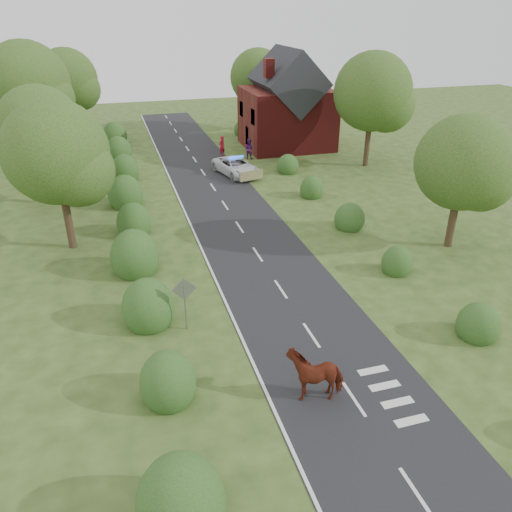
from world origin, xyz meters
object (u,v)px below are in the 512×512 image
object	(u,v)px
road_sign	(185,296)
police_van	(236,167)
cow	(315,375)
pedestrian_red	(222,146)
pedestrian_purple	(249,149)

from	to	relation	value
road_sign	police_van	bearing A→B (deg)	69.99
cow	pedestrian_red	xyz separation A→B (m)	(3.93, 31.82, 0.12)
pedestrian_red	pedestrian_purple	size ratio (longest dim) A/B	0.99
pedestrian_red	pedestrian_purple	xyz separation A→B (m)	(2.11, -1.71, 0.01)
cow	police_van	xyz separation A→B (m)	(3.73, 25.86, -0.11)
police_van	pedestrian_red	bearing A→B (deg)	73.62
road_sign	police_van	xyz separation A→B (m)	(7.50, 20.61, -0.96)
police_van	cow	bearing A→B (deg)	-112.72
pedestrian_purple	road_sign	bearing A→B (deg)	108.57
cow	pedestrian_red	world-z (taller)	pedestrian_red
pedestrian_purple	pedestrian_red	bearing A→B (deg)	1.14
police_van	pedestrian_purple	size ratio (longest dim) A/B	2.92
pedestrian_red	pedestrian_purple	bearing A→B (deg)	103.84
road_sign	police_van	distance (m)	21.95
road_sign	cow	size ratio (longest dim) A/B	1.12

